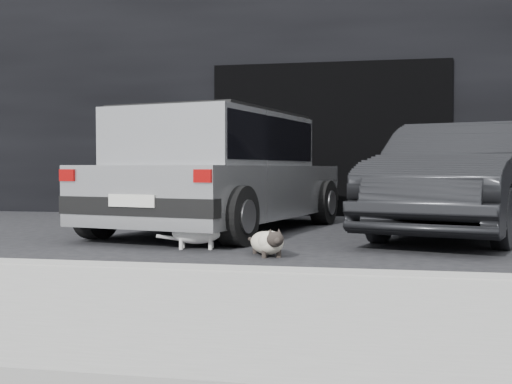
% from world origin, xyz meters
% --- Properties ---
extents(ground, '(80.00, 80.00, 0.00)m').
position_xyz_m(ground, '(0.00, 0.00, 0.00)').
color(ground, black).
rests_on(ground, ground).
extents(building_facade, '(34.00, 4.00, 5.00)m').
position_xyz_m(building_facade, '(1.00, 6.00, 2.50)').
color(building_facade, black).
rests_on(building_facade, ground).
extents(garage_opening, '(4.00, 0.10, 2.60)m').
position_xyz_m(garage_opening, '(1.00, 3.99, 1.30)').
color(garage_opening, black).
rests_on(garage_opening, ground).
extents(curb, '(18.00, 0.25, 0.12)m').
position_xyz_m(curb, '(1.00, -2.60, 0.06)').
color(curb, gray).
rests_on(curb, ground).
extents(sidewalk, '(18.00, 2.20, 0.11)m').
position_xyz_m(sidewalk, '(1.00, -3.80, 0.06)').
color(sidewalk, gray).
rests_on(sidewalk, ground).
extents(silver_hatchback, '(2.75, 4.45, 1.53)m').
position_xyz_m(silver_hatchback, '(-0.16, 1.07, 0.84)').
color(silver_hatchback, '#B0B2B5').
rests_on(silver_hatchback, ground).
extents(second_car, '(2.60, 4.39, 1.37)m').
position_xyz_m(second_car, '(2.81, 1.10, 0.68)').
color(second_car, black).
rests_on(second_car, ground).
extents(cat_siamese, '(0.50, 0.73, 0.28)m').
position_xyz_m(cat_siamese, '(0.86, -1.12, 0.13)').
color(cat_siamese, beige).
rests_on(cat_siamese, ground).
extents(cat_white, '(0.73, 0.32, 0.35)m').
position_xyz_m(cat_white, '(0.09, -0.73, 0.17)').
color(cat_white, white).
rests_on(cat_white, ground).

